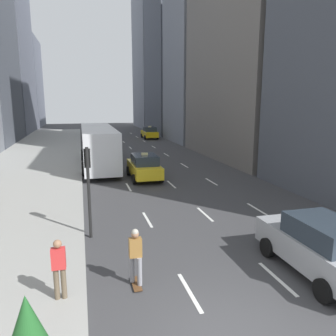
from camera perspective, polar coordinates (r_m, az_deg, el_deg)
sidewalk_left at (r=33.56m, az=-21.71°, el=1.70°), size 8.00×66.00×0.15m
lane_markings at (r=29.90m, az=-4.03°, el=1.25°), size 5.72×56.00×0.01m
building_row_right at (r=45.56m, az=4.85°, el=22.22°), size 6.00×68.11×34.34m
taxi_lead at (r=48.20m, az=-3.24°, el=6.16°), size 2.02×4.40×1.87m
taxi_second at (r=22.71m, az=-4.16°, el=0.26°), size 2.02×4.40×1.87m
sedan_black_near at (r=11.34m, az=24.97°, el=-12.23°), size 2.02×4.43×1.81m
city_bus at (r=27.44m, az=-12.08°, el=3.88°), size 2.80×11.61×3.25m
skateboarder at (r=9.74m, az=-5.68°, el=-14.79°), size 0.36×0.80×1.75m
pedestrian_near_curb at (r=9.31m, az=-18.46°, el=-15.93°), size 0.36×0.22×1.65m
traffic_light_pole at (r=12.95m, az=-13.75°, el=-1.62°), size 0.24×0.42×3.60m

